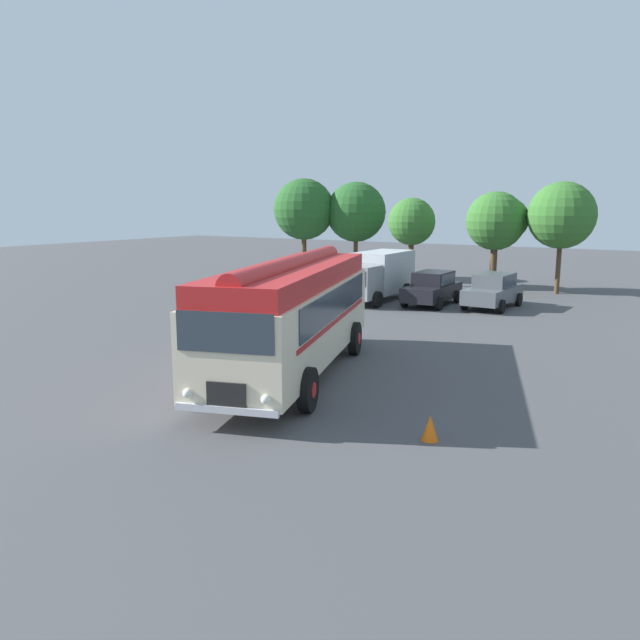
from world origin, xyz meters
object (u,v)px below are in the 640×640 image
(traffic_cone, at_px, (430,428))
(box_van, at_px, (377,274))
(vintage_bus, at_px, (292,311))
(car_near_left, at_px, (432,288))
(car_mid_left, at_px, (493,290))

(traffic_cone, bearing_deg, box_van, 120.56)
(vintage_bus, xyz_separation_m, car_near_left, (-1.53, 14.32, -1.05))
(box_van, distance_m, traffic_cone, 19.64)
(vintage_bus, xyz_separation_m, traffic_cone, (5.42, -2.70, -1.62))
(box_van, bearing_deg, traffic_cone, -59.44)
(box_van, bearing_deg, vintage_bus, -72.23)
(car_mid_left, bearing_deg, vintage_bus, -94.82)
(car_near_left, relative_size, traffic_cone, 7.71)
(car_mid_left, relative_size, box_van, 0.73)
(car_near_left, xyz_separation_m, car_mid_left, (2.81, 0.78, 0.00))
(box_van, height_order, traffic_cone, box_van)
(car_near_left, relative_size, box_van, 0.73)
(car_near_left, distance_m, traffic_cone, 18.40)
(box_van, relative_size, traffic_cone, 10.59)
(vintage_bus, height_order, car_near_left, vintage_bus)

